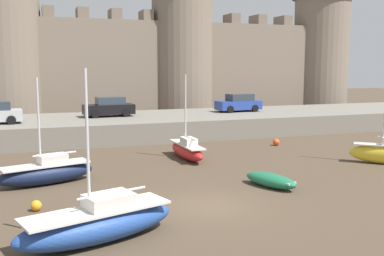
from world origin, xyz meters
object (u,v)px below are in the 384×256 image
object	(u,v)px
sailboat_foreground_right	(46,172)
car_quay_centre_east	(239,103)
sailboat_midflat_right	(187,150)
mooring_buoy_mid_mud	(36,206)
sailboat_foreground_left	(99,223)
mooring_buoy_near_shore	(276,142)
car_quay_centre_west	(109,107)
rowboat_midflat_left	(271,180)

from	to	relation	value
sailboat_foreground_right	car_quay_centre_east	bearing A→B (deg)	40.55
sailboat_midflat_right	mooring_buoy_mid_mud	xyz separation A→B (m)	(-8.93, -7.64, -0.35)
sailboat_foreground_left	car_quay_centre_east	world-z (taller)	sailboat_foreground_left
mooring_buoy_near_shore	car_quay_centre_west	world-z (taller)	car_quay_centre_west
rowboat_midflat_left	sailboat_foreground_left	world-z (taller)	sailboat_foreground_left
rowboat_midflat_left	sailboat_foreground_right	xyz separation A→B (m)	(-10.05, 4.10, 0.25)
mooring_buoy_near_shore	car_quay_centre_east	world-z (taller)	car_quay_centre_east
rowboat_midflat_left	car_quay_centre_east	size ratio (longest dim) A/B	0.73
rowboat_midflat_left	mooring_buoy_mid_mud	world-z (taller)	rowboat_midflat_left
sailboat_foreground_left	mooring_buoy_mid_mud	bearing A→B (deg)	115.60
car_quay_centre_east	sailboat_foreground_left	bearing A→B (deg)	-124.68
sailboat_foreground_left	car_quay_centre_west	distance (m)	23.20
sailboat_foreground_right	rowboat_midflat_left	bearing A→B (deg)	-22.17
car_quay_centre_east	sailboat_foreground_right	bearing A→B (deg)	-139.45
sailboat_midflat_right	mooring_buoy_mid_mud	distance (m)	11.76
mooring_buoy_near_shore	car_quay_centre_east	xyz separation A→B (m)	(1.24, 9.00, 2.12)
mooring_buoy_near_shore	car_quay_centre_west	xyz separation A→B (m)	(-10.63, 8.84, 2.12)
mooring_buoy_mid_mud	car_quay_centre_west	size ratio (longest dim) A/B	0.10
sailboat_midflat_right	mooring_buoy_near_shore	distance (m)	7.98
car_quay_centre_west	mooring_buoy_near_shore	bearing A→B (deg)	-39.74
sailboat_foreground_left	mooring_buoy_mid_mud	size ratio (longest dim) A/B	13.33
sailboat_midflat_right	mooring_buoy_mid_mud	size ratio (longest dim) A/B	12.11
car_quay_centre_east	car_quay_centre_west	world-z (taller)	same
mooring_buoy_near_shore	car_quay_centre_east	bearing A→B (deg)	82.18
mooring_buoy_near_shore	mooring_buoy_mid_mud	world-z (taller)	mooring_buoy_near_shore
sailboat_foreground_left	mooring_buoy_near_shore	bearing A→B (deg)	43.61
sailboat_midflat_right	car_quay_centre_east	size ratio (longest dim) A/B	1.24
car_quay_centre_west	rowboat_midflat_left	bearing A→B (deg)	-76.10
mooring_buoy_near_shore	mooring_buoy_mid_mud	xyz separation A→B (m)	(-16.57, -9.94, -0.04)
sailboat_foreground_left	car_quay_centre_west	bearing A→B (deg)	80.01
mooring_buoy_mid_mud	car_quay_centre_west	bearing A→B (deg)	72.46
sailboat_midflat_right	car_quay_centre_east	bearing A→B (deg)	51.88
sailboat_foreground_right	sailboat_midflat_right	world-z (taller)	sailboat_midflat_right
sailboat_midflat_right	mooring_buoy_mid_mud	world-z (taller)	sailboat_midflat_right
sailboat_foreground_left	car_quay_centre_east	distance (m)	27.96
sailboat_foreground_right	mooring_buoy_mid_mud	size ratio (longest dim) A/B	12.03
sailboat_midflat_right	car_quay_centre_west	xyz separation A→B (m)	(-3.00, 11.14, 1.80)
mooring_buoy_mid_mud	car_quay_centre_east	xyz separation A→B (m)	(17.80, 18.94, 2.15)
sailboat_foreground_left	car_quay_centre_west	size ratio (longest dim) A/B	1.37
sailboat_foreground_right	sailboat_foreground_left	bearing A→B (deg)	-80.27
car_quay_centre_east	mooring_buoy_near_shore	bearing A→B (deg)	-97.82
sailboat_foreground_left	car_quay_centre_west	xyz separation A→B (m)	(4.02, 22.79, 1.73)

